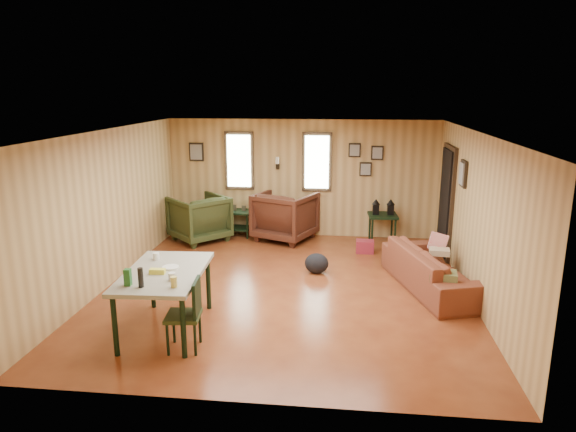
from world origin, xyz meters
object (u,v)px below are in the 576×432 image
recliner_brown (285,214)px  side_table (383,213)px  sofa (434,262)px  dining_table (164,277)px  recliner_green (199,216)px  end_table (240,219)px

recliner_brown → side_table: (1.94, 0.01, 0.06)m
sofa → dining_table: bearing=100.3°
recliner_green → end_table: 0.86m
side_table → recliner_brown: bearing=-179.7°
sofa → recliner_green: size_ratio=2.14×
end_table → side_table: (2.92, -0.14, 0.23)m
end_table → side_table: size_ratio=0.75×
sofa → side_table: 2.47m
recliner_brown → dining_table: (-1.03, -4.19, 0.18)m
sofa → recliner_brown: bearing=30.6°
recliner_brown → dining_table: bearing=99.5°
recliner_brown → side_table: bearing=-156.5°
recliner_green → end_table: bearing=162.7°
dining_table → side_table: bearing=51.6°
side_table → end_table: bearing=177.2°
dining_table → sofa: bearing=23.8°
end_table → recliner_green: bearing=-150.9°
recliner_green → end_table: recliner_green is taller
sofa → end_table: sofa is taller
recliner_green → dining_table: bearing=53.6°
recliner_green → side_table: 3.67m
sofa → recliner_brown: size_ratio=2.01×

